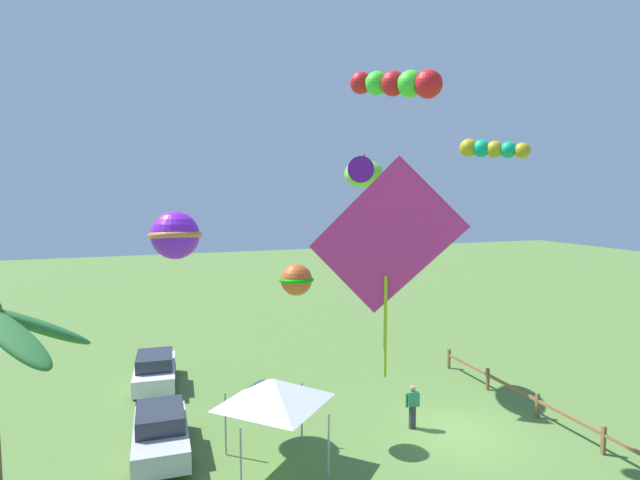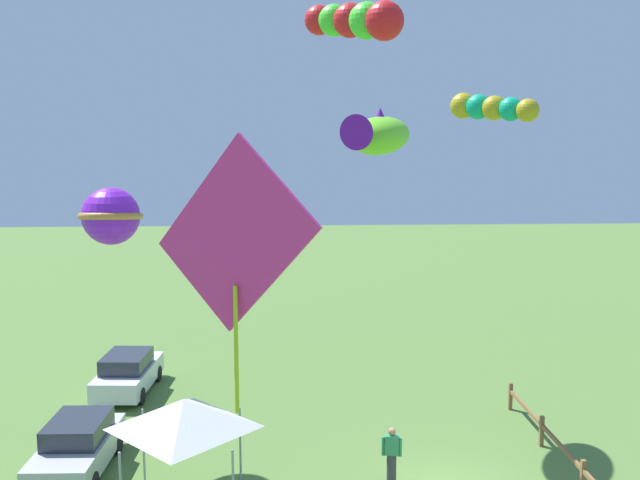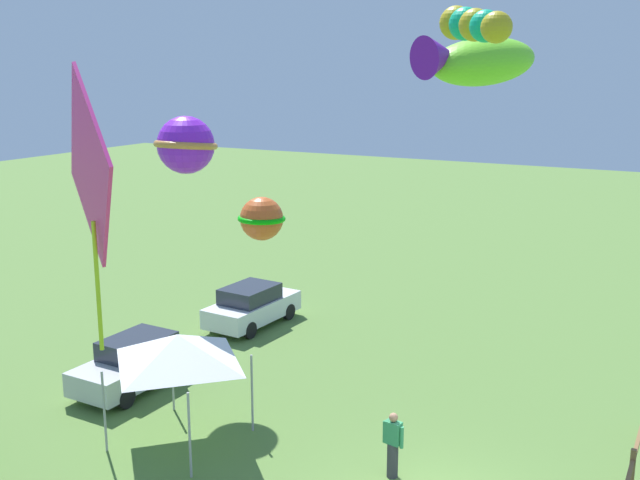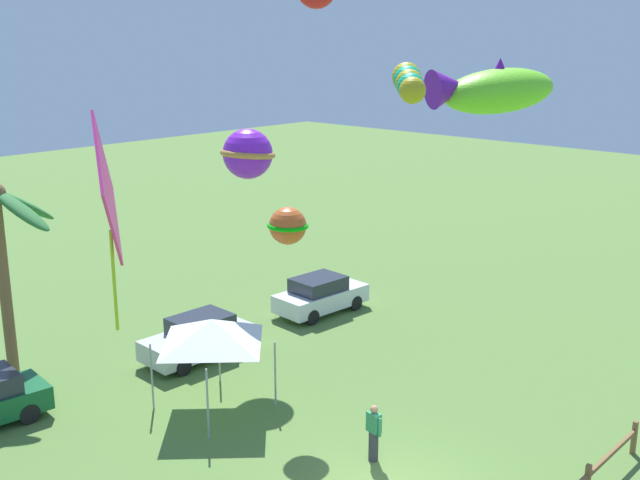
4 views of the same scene
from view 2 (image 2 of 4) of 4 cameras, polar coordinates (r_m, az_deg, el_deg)
rail_fence at (r=20.26m, az=20.94°, el=-17.57°), size 11.79×0.12×0.95m
parked_car_0 at (r=26.85m, az=-15.61°, el=-10.54°), size 4.01×1.96×1.51m
parked_car_1 at (r=21.23m, az=-19.44°, el=-15.81°), size 3.95×1.84×1.51m
spectator_0 at (r=19.57m, az=5.95°, el=-17.29°), size 0.29×0.54×1.59m
festival_tent at (r=18.03m, az=-11.22°, el=-13.94°), size 2.86×2.86×2.85m
kite_tube_0 at (r=17.09m, az=2.85°, el=17.69°), size 2.85×2.18×1.16m
kite_diamond_1 at (r=12.54m, az=-7.11°, el=-0.03°), size 2.19×3.09×5.19m
kite_ball_2 at (r=21.16m, az=-16.93°, el=1.91°), size 1.98×1.97×1.70m
kite_tube_3 at (r=16.66m, az=13.90°, el=10.59°), size 1.87×1.68×0.73m
kite_fish_4 at (r=22.42m, az=4.79°, el=8.70°), size 4.03×3.11×1.65m
kite_ball_5 at (r=18.83m, az=-6.71°, el=-3.12°), size 1.50×1.50×1.10m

